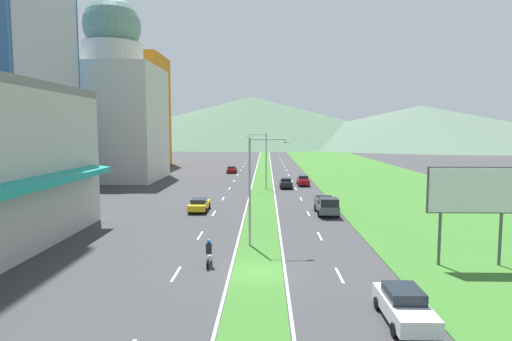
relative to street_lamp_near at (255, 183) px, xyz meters
The scene contains 48 objects.
ground_plane 7.92m from the street_lamp_near, 86.90° to the right, with size 600.00×600.00×0.00m, color #38383A.
grass_median 54.02m from the street_lamp_near, 89.64° to the left, with size 3.20×240.00×0.06m, color #387028.
grass_verge_right 57.94m from the street_lamp_near, 68.74° to the left, with size 24.00×240.00×0.06m, color #387028.
lane_dash_left_2 9.53m from the street_lamp_near, 125.67° to the right, with size 0.16×2.80×0.01m, color silver.
lane_dash_left_3 7.53m from the street_lamp_near, 146.57° to the left, with size 0.16×2.80×0.01m, color silver.
lane_dash_left_4 14.63m from the street_lamp_near, 110.23° to the left, with size 0.16×2.80×0.01m, color silver.
lane_dash_left_5 23.72m from the street_lamp_near, 101.85° to the left, with size 0.16×2.80×0.01m, color silver.
lane_dash_left_6 33.20m from the street_lamp_near, 98.34° to the left, with size 0.16×2.80×0.01m, color silver.
lane_dash_left_7 42.82m from the street_lamp_near, 96.43° to the left, with size 0.16×2.80×0.01m, color silver.
lane_dash_left_8 52.50m from the street_lamp_near, 95.23° to the left, with size 0.16×2.80×0.01m, color silver.
lane_dash_left_9 62.21m from the street_lamp_near, 94.41° to the left, with size 0.16×2.80×0.01m, color silver.
lane_dash_left_10 71.95m from the street_lamp_near, 93.81° to the left, with size 0.16×2.80×0.01m, color silver.
lane_dash_left_11 81.69m from the street_lamp_near, 93.35° to the left, with size 0.16×2.80×0.01m, color silver.
lane_dash_left_12 91.44m from the street_lamp_near, 92.99° to the left, with size 0.16×2.80×0.01m, color silver.
lane_dash_left_13 101.20m from the street_lamp_near, 92.70° to the left, with size 0.16×2.80×0.01m, color silver.
lane_dash_left_14 110.96m from the street_lamp_near, 92.46° to the left, with size 0.16×2.80×0.01m, color silver.
lane_dash_left_15 120.72m from the street_lamp_near, 92.26° to the left, with size 0.16×2.80×0.01m, color silver.
lane_dash_right_2 9.89m from the street_lamp_near, 50.68° to the right, with size 0.16×2.80×0.01m, color silver.
lane_dash_right_3 7.97m from the street_lamp_near, 30.05° to the left, with size 0.16×2.80×0.01m, color silver.
lane_dash_right_4 14.86m from the street_lamp_near, 67.19° to the left, with size 0.16×2.80×0.01m, color silver.
lane_dash_right_5 23.86m from the street_lamp_near, 76.54° to the left, with size 0.16×2.80×0.01m, color silver.
lane_dash_right_6 33.31m from the street_lamp_near, 80.50° to the left, with size 0.16×2.80×0.01m, color silver.
lane_dash_right_7 42.90m from the street_lamp_near, 82.67° to the left, with size 0.16×2.80×0.01m, color silver.
lane_dash_right_8 52.57m from the street_lamp_near, 84.04° to the left, with size 0.16×2.80×0.01m, color silver.
lane_dash_right_9 62.27m from the street_lamp_near, 84.98° to the left, with size 0.16×2.80×0.01m, color silver.
lane_dash_right_10 71.99m from the street_lamp_near, 85.66° to the left, with size 0.16×2.80×0.01m, color silver.
lane_dash_right_11 81.73m from the street_lamp_near, 86.18° to the left, with size 0.16×2.80×0.01m, color silver.
lane_dash_right_12 91.48m from the street_lamp_near, 86.59° to the left, with size 0.16×2.80×0.01m, color silver.
lane_dash_right_13 101.23m from the street_lamp_near, 86.92° to the left, with size 0.16×2.80×0.01m, color silver.
lane_dash_right_14 110.99m from the street_lamp_near, 87.19° to the left, with size 0.16×2.80×0.01m, color silver.
lane_dash_right_15 120.75m from the street_lamp_near, 87.42° to the left, with size 0.16×2.80×0.01m, color silver.
edge_line_median_left 54.04m from the street_lamp_near, 91.51° to the left, with size 0.16×240.00×0.01m, color silver.
edge_line_median_right 54.06m from the street_lamp_near, 87.78° to the left, with size 0.16×240.00×0.01m, color silver.
domed_building 52.01m from the street_lamp_near, 120.83° to the left, with size 15.86×15.86×32.12m.
midrise_colored 79.59m from the street_lamp_near, 113.90° to the left, with size 15.82×15.82×26.90m, color orange.
hill_far_left 241.72m from the street_lamp_near, 113.87° to the left, with size 151.53×151.53×23.98m, color #3D5647.
hill_far_center 259.63m from the street_lamp_near, 91.98° to the left, with size 239.31×239.31×31.06m, color #47664C.
hill_far_right 241.48m from the street_lamp_near, 67.59° to the left, with size 211.18×211.18×23.09m, color #516B56.
street_lamp_near is the anchor object (origin of this frame).
street_lamp_mid 31.39m from the street_lamp_near, 89.10° to the left, with size 3.18×0.36×8.41m.
billboard_roadside 15.05m from the street_lamp_near, 17.79° to the right, with size 5.86×0.28×6.61m.
car_0 15.54m from the street_lamp_near, 60.69° to the right, with size 1.97×4.65×1.61m.
car_1 56.88m from the street_lamp_near, 96.38° to the left, with size 1.96×4.42×1.41m.
car_2 33.70m from the street_lamp_near, 83.19° to the left, with size 1.91×4.23×1.56m.
car_3 37.31m from the street_lamp_near, 79.30° to the left, with size 1.88×4.48×1.61m.
car_4 16.11m from the street_lamp_near, 114.83° to the left, with size 2.01×4.66×1.41m.
pickup_truck_0 14.88m from the street_lamp_near, 59.34° to the left, with size 2.18×5.40×2.00m.
motorcycle_rider 7.12m from the street_lamp_near, 120.17° to the right, with size 0.36×2.00×1.80m.
Camera 1 is at (0.52, -26.30, 9.01)m, focal length 29.99 mm.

